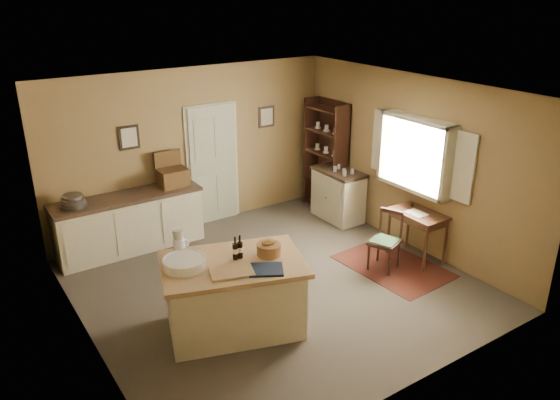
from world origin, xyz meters
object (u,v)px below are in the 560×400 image
at_px(work_island, 233,294).
at_px(writing_desk, 418,219).
at_px(shelving_unit, 328,156).
at_px(right_cabinet, 338,194).
at_px(desk_chair, 385,242).
at_px(sideboard, 130,221).

relative_size(work_island, writing_desk, 2.31).
xyz_separation_m(writing_desk, shelving_unit, (0.15, 2.38, 0.34)).
bearing_deg(shelving_unit, right_cabinet, -106.31).
bearing_deg(shelving_unit, writing_desk, -93.68).
xyz_separation_m(writing_desk, desk_chair, (-0.62, 0.04, -0.23)).
bearing_deg(work_island, sideboard, 114.14).
bearing_deg(desk_chair, shelving_unit, 49.81).
xyz_separation_m(desk_chair, right_cabinet, (0.62, 1.81, 0.03)).
xyz_separation_m(sideboard, writing_desk, (3.47, -2.73, 0.18)).
height_order(desk_chair, right_cabinet, right_cabinet).
distance_m(work_island, sideboard, 2.79).
height_order(work_island, shelving_unit, shelving_unit).
bearing_deg(right_cabinet, desk_chair, -108.85).
bearing_deg(sideboard, shelving_unit, -5.60).
bearing_deg(desk_chair, writing_desk, -25.48).
bearing_deg(work_island, right_cabinet, 48.95).
bearing_deg(writing_desk, shelving_unit, 86.32).
bearing_deg(right_cabinet, shelving_unit, 73.69).
relative_size(work_island, right_cabinet, 1.93).
height_order(right_cabinet, shelving_unit, shelving_unit).
bearing_deg(writing_desk, sideboard, 141.79).
bearing_deg(writing_desk, desk_chair, 176.43).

